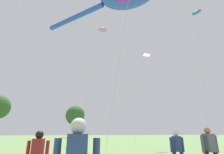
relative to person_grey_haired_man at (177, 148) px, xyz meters
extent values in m
cylinder|color=blue|center=(-3.12, 9.87, 12.13)|extent=(4.73, 6.08, 0.49)
cylinder|color=#B2B2B7|center=(0.37, 6.63, 5.39)|extent=(0.71, 3.74, 12.54)
cube|color=navy|center=(0.00, 0.00, 0.17)|extent=(0.33, 0.44, 0.56)
sphere|color=beige|center=(0.00, 0.00, 0.54)|extent=(0.20, 0.20, 0.20)
cylinder|color=navy|center=(-0.22, 0.07, 0.13)|extent=(0.09, 0.09, 0.54)
cylinder|color=navy|center=(0.22, -0.07, 0.13)|extent=(0.09, 0.09, 0.54)
sphere|color=beige|center=(-4.48, -3.37, 0.64)|extent=(0.22, 0.22, 0.22)
cube|color=#4C515B|center=(0.56, -0.99, 0.24)|extent=(0.37, 0.47, 0.60)
sphere|color=#B75B2D|center=(0.56, -0.99, 0.64)|extent=(0.22, 0.22, 0.22)
cylinder|color=#4C515B|center=(0.33, -0.91, 0.20)|extent=(0.09, 0.09, 0.58)
cylinder|color=#4C515B|center=(0.80, -1.07, 0.20)|extent=(0.09, 0.09, 0.58)
cube|color=maroon|center=(-4.98, -0.79, 0.15)|extent=(0.31, 0.42, 0.55)
sphere|color=black|center=(-4.98, -0.79, 0.51)|extent=(0.20, 0.20, 0.20)
cylinder|color=maroon|center=(-5.20, -0.74, 0.11)|extent=(0.09, 0.09, 0.53)
cylinder|color=maroon|center=(-4.76, -0.84, 0.11)|extent=(0.09, 0.09, 0.53)
ellipsoid|color=pink|center=(0.83, 12.38, 13.12)|extent=(1.14, 0.78, 0.47)
cylinder|color=#B2B2B7|center=(-0.65, 11.16, 6.12)|extent=(2.99, 2.46, 14.00)
ellipsoid|color=blue|center=(11.57, 7.23, 15.09)|extent=(1.02, 1.36, 0.39)
cylinder|color=#B2B2B7|center=(10.17, 6.71, 7.11)|extent=(2.81, 1.07, 15.97)
cylinder|color=#B2B2B7|center=(-8.44, 8.95, 10.91)|extent=(1.24, 1.12, 23.58)
cube|color=pink|center=(5.90, 10.46, 9.59)|extent=(1.08, 0.82, 0.83)
cylinder|color=#B2B2B7|center=(5.98, 12.60, 4.36)|extent=(0.18, 4.30, 10.48)
ellipsoid|color=yellow|center=(1.17, 21.56, 19.82)|extent=(0.69, 0.63, 0.19)
cylinder|color=#B2B2B7|center=(0.22, 21.86, 9.47)|extent=(1.93, 0.64, 20.70)
cylinder|color=#513823|center=(6.26, 62.62, 1.71)|extent=(0.88, 0.88, 5.18)
sphere|color=#2D5628|center=(6.26, 62.62, 7.22)|extent=(7.31, 7.31, 7.31)
camera|label=1|loc=(-4.93, -5.75, 0.55)|focal=27.58mm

